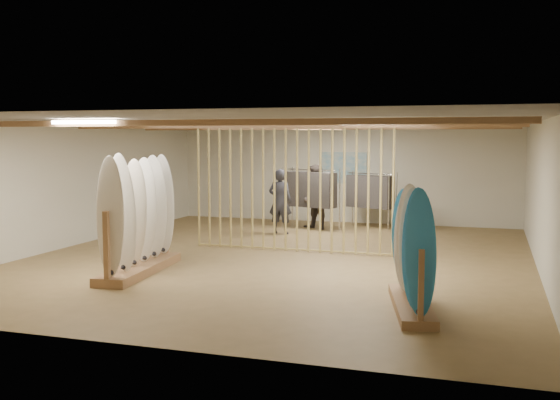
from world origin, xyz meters
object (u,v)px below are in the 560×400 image
(clothing_rack_a, at_px, (311,189))
(clothing_rack_b, at_px, (370,192))
(rack_left, at_px, (139,233))
(shopper_a, at_px, (280,197))
(shopper_b, at_px, (317,193))
(rack_right, at_px, (412,268))

(clothing_rack_a, relative_size, clothing_rack_b, 1.07)
(rack_left, distance_m, clothing_rack_b, 7.77)
(rack_left, distance_m, shopper_a, 5.54)
(shopper_b, bearing_deg, rack_right, -36.05)
(shopper_a, bearing_deg, shopper_b, -124.59)
(shopper_a, bearing_deg, clothing_rack_a, -117.36)
(clothing_rack_a, height_order, clothing_rack_b, clothing_rack_a)
(clothing_rack_a, height_order, shopper_a, shopper_a)
(rack_right, bearing_deg, shopper_b, 101.36)
(shopper_a, distance_m, shopper_b, 1.25)
(rack_right, height_order, shopper_a, shopper_a)
(shopper_b, bearing_deg, shopper_a, -93.91)
(shopper_a, xyz_separation_m, shopper_b, (0.69, 1.04, 0.05))
(clothing_rack_a, relative_size, shopper_a, 0.87)
(rack_left, xyz_separation_m, clothing_rack_b, (2.97, 7.18, 0.28))
(shopper_a, bearing_deg, rack_right, 121.16)
(rack_right, distance_m, shopper_b, 8.30)
(rack_left, height_order, shopper_a, rack_left)
(clothing_rack_a, distance_m, shopper_b, 0.19)
(rack_right, distance_m, clothing_rack_b, 8.52)
(rack_left, bearing_deg, clothing_rack_b, 61.77)
(shopper_b, bearing_deg, clothing_rack_b, 57.10)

